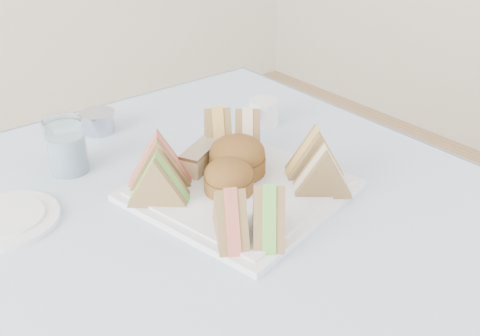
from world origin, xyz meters
TOP-DOWN VIEW (x-y plane):
  - tablecloth at (0.00, 0.00)m, footprint 1.02×1.02m
  - serving_plate at (0.10, 0.01)m, footprint 0.37×0.37m
  - sandwich_fl_a at (0.00, -0.09)m, footprint 0.08×0.10m
  - sandwich_fl_b at (0.05, -0.12)m, footprint 0.10×0.10m
  - sandwich_fr_a at (0.23, -0.04)m, footprint 0.11×0.10m
  - sandwich_fr_b at (0.20, -0.09)m, footprint 0.10×0.10m
  - sandwich_bl_a at (-0.03, 0.06)m, footprint 0.10×0.10m
  - sandwich_bl_b at (-0.00, 0.10)m, footprint 0.12×0.10m
  - sandwich_br_a at (0.19, 0.11)m, footprint 0.10×0.11m
  - sandwich_br_b at (0.15, 0.14)m, footprint 0.09×0.11m
  - scone_left at (0.07, 0.01)m, footprint 0.09×0.09m
  - scone_right at (0.12, 0.05)m, footprint 0.13×0.13m
  - pastry_slice at (0.08, 0.10)m, footprint 0.10×0.07m
  - side_plate at (-0.24, 0.17)m, footprint 0.20×0.20m
  - water_glass at (-0.10, 0.26)m, footprint 0.08×0.08m
  - tea_strainer at (0.02, 0.38)m, footprint 0.09×0.09m
  - knife at (0.21, 0.00)m, footprint 0.04×0.19m
  - fork at (0.15, -0.05)m, footprint 0.03×0.16m
  - creamer_jug at (0.31, 0.19)m, footprint 0.08×0.08m

SIDE VIEW (x-z plane):
  - tablecloth at x=0.00m, z-range 0.74..0.75m
  - fork at x=0.15m, z-range 0.75..0.75m
  - knife at x=0.21m, z-range 0.75..0.75m
  - side_plate at x=-0.24m, z-range 0.75..0.75m
  - serving_plate at x=0.10m, z-range 0.75..0.76m
  - tea_strainer at x=0.02m, z-range 0.75..0.79m
  - creamer_jug at x=0.31m, z-range 0.75..0.80m
  - pastry_slice at x=0.08m, z-range 0.76..0.80m
  - scone_left at x=0.07m, z-range 0.76..0.81m
  - scone_right at x=0.12m, z-range 0.76..0.82m
  - water_glass at x=-0.10m, z-range 0.75..0.85m
  - sandwich_fl_a at x=0.00m, z-range 0.76..0.84m
  - sandwich_fl_b at x=0.05m, z-range 0.76..0.84m
  - sandwich_fr_b at x=0.20m, z-range 0.76..0.84m
  - sandwich_bl_a at x=-0.03m, z-range 0.76..0.85m
  - sandwich_br_a at x=0.19m, z-range 0.76..0.85m
  - sandwich_fr_a at x=0.23m, z-range 0.76..0.85m
  - sandwich_br_b at x=0.15m, z-range 0.76..0.85m
  - sandwich_bl_b at x=0.00m, z-range 0.76..0.85m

